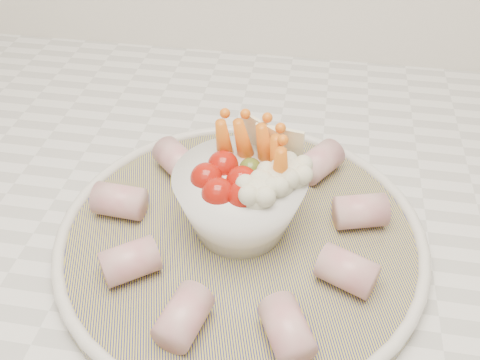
# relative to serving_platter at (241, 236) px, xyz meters

# --- Properties ---
(serving_platter) EXTENTS (0.45, 0.45, 0.02)m
(serving_platter) POSITION_rel_serving_platter_xyz_m (0.00, 0.00, 0.00)
(serving_platter) COLOR navy
(serving_platter) RESTS_ON kitchen_counter
(veggie_bowl) EXTENTS (0.13, 0.13, 0.11)m
(veggie_bowl) POSITION_rel_serving_platter_xyz_m (0.00, 0.01, 0.05)
(veggie_bowl) COLOR white
(veggie_bowl) RESTS_ON serving_platter
(cured_meat_rolls) EXTENTS (0.29, 0.28, 0.03)m
(cured_meat_rolls) POSITION_rel_serving_platter_xyz_m (0.00, -0.00, 0.02)
(cured_meat_rolls) COLOR #B0505E
(cured_meat_rolls) RESTS_ON serving_platter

